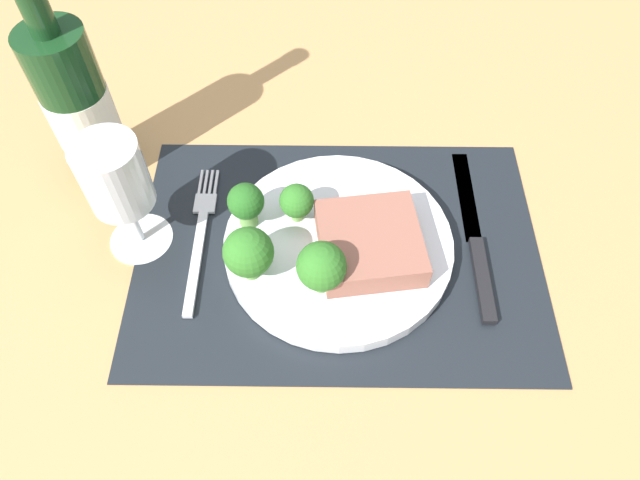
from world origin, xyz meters
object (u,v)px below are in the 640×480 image
(fork, at_px, (200,235))
(wine_glass, at_px, (117,182))
(steak, at_px, (370,243))
(knife, at_px, (476,244))
(plate, at_px, (338,244))
(wine_bottle, at_px, (78,103))

(fork, distance_m, wine_glass, 0.11)
(steak, distance_m, knife, 0.12)
(steak, bearing_deg, knife, 9.08)
(plate, bearing_deg, wine_bottle, 156.99)
(fork, height_order, wine_glass, wine_glass)
(steak, relative_size, wine_glass, 0.71)
(fork, relative_size, wine_glass, 1.34)
(steak, xyz_separation_m, fork, (-0.18, 0.03, -0.03))
(wine_bottle, height_order, wine_glass, wine_bottle)
(steak, height_order, knife, steak)
(wine_glass, bearing_deg, wine_bottle, 120.65)
(plate, relative_size, knife, 1.05)
(plate, bearing_deg, wine_glass, 176.82)
(wine_bottle, xyz_separation_m, wine_glass, (0.06, -0.11, -0.00))
(plate, distance_m, fork, 0.15)
(plate, relative_size, wine_bottle, 0.84)
(knife, bearing_deg, wine_bottle, 167.31)
(steak, distance_m, fork, 0.19)
(fork, relative_size, wine_bottle, 0.67)
(plate, height_order, knife, plate)
(plate, xyz_separation_m, steak, (0.03, -0.01, 0.02))
(steak, bearing_deg, wine_bottle, 156.99)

